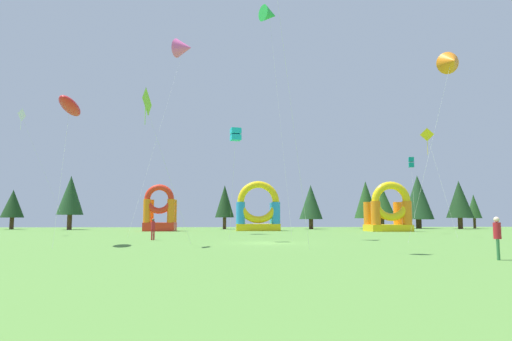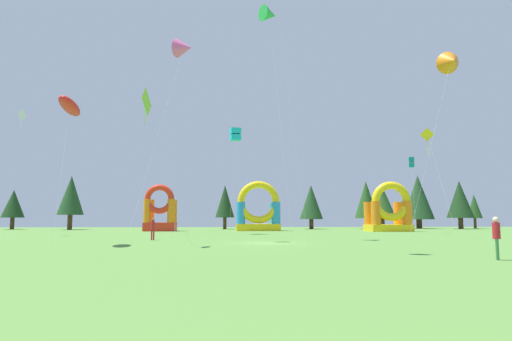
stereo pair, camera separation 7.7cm
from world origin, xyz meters
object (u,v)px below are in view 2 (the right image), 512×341
(kite_yellow_diamond, at_px, (427,136))
(person_near_camera, at_px, (496,234))
(kite_orange_delta, at_px, (451,62))
(inflatable_blue_arch, at_px, (389,213))
(inflatable_yellow_castle, at_px, (258,213))
(kite_white_diamond, at_px, (21,116))
(inflatable_orange_dome, at_px, (160,214))
(kite_teal_box, at_px, (411,162))
(kite_green_delta, at_px, (269,15))
(kite_red_parafoil, at_px, (70,106))
(kite_cyan_box, at_px, (235,135))
(person_left_edge, at_px, (153,227))
(kite_lime_diamond, at_px, (144,104))
(kite_pink_delta, at_px, (184,48))

(kite_yellow_diamond, relative_size, person_near_camera, 5.69)
(kite_orange_delta, xyz_separation_m, person_near_camera, (-4.99, -12.79, -12.26))
(inflatable_blue_arch, height_order, inflatable_yellow_castle, inflatable_yellow_castle)
(kite_white_diamond, xyz_separation_m, inflatable_orange_dome, (12.34, 15.88, -10.08))
(kite_orange_delta, distance_m, person_near_camera, 18.41)
(kite_teal_box, height_order, kite_green_delta, kite_green_delta)
(kite_red_parafoil, distance_m, kite_yellow_diamond, 32.57)
(kite_cyan_box, relative_size, person_left_edge, 4.97)
(kite_lime_diamond, xyz_separation_m, inflatable_blue_arch, (27.37, 31.65, -6.69))
(kite_green_delta, height_order, inflatable_orange_dome, kite_green_delta)
(kite_orange_delta, bearing_deg, kite_teal_box, 75.79)
(kite_red_parafoil, xyz_separation_m, inflatable_yellow_castle, (14.99, 34.39, -6.80))
(kite_orange_delta, relative_size, person_left_edge, 8.14)
(kite_cyan_box, relative_size, person_near_camera, 4.79)
(kite_cyan_box, height_order, inflatable_blue_arch, kite_cyan_box)
(kite_yellow_diamond, distance_m, kite_pink_delta, 29.39)
(kite_lime_diamond, bearing_deg, inflatable_blue_arch, 49.15)
(person_near_camera, xyz_separation_m, inflatable_yellow_castle, (-7.27, 46.28, 1.45))
(person_left_edge, bearing_deg, kite_white_diamond, 122.81)
(inflatable_yellow_castle, bearing_deg, inflatable_orange_dome, -175.49)
(person_left_edge, height_order, person_near_camera, person_near_camera)
(inflatable_blue_arch, bearing_deg, kite_pink_delta, -163.04)
(kite_lime_diamond, distance_m, kite_cyan_box, 8.30)
(kite_lime_diamond, height_order, kite_white_diamond, kite_white_diamond)
(kite_pink_delta, height_order, inflatable_yellow_castle, kite_pink_delta)
(kite_red_parafoil, distance_m, inflatable_orange_dome, 34.03)
(kite_pink_delta, height_order, inflatable_orange_dome, kite_pink_delta)
(kite_teal_box, relative_size, kite_orange_delta, 0.63)
(inflatable_blue_arch, bearing_deg, kite_green_delta, -129.26)
(kite_red_parafoil, xyz_separation_m, inflatable_orange_dome, (1.18, 33.30, -6.94))
(kite_green_delta, bearing_deg, person_left_edge, -175.91)
(kite_white_diamond, height_order, kite_yellow_diamond, kite_white_diamond)
(kite_cyan_box, height_order, kite_white_diamond, kite_white_diamond)
(person_near_camera, distance_m, inflatable_orange_dome, 49.88)
(kite_yellow_diamond, bearing_deg, kite_orange_delta, -105.18)
(kite_teal_box, height_order, kite_cyan_box, kite_teal_box)
(inflatable_blue_arch, bearing_deg, inflatable_orange_dome, 174.06)
(kite_pink_delta, bearing_deg, kite_yellow_diamond, -21.19)
(kite_teal_box, relative_size, kite_green_delta, 0.44)
(kite_teal_box, distance_m, kite_yellow_diamond, 9.57)
(kite_yellow_diamond, xyz_separation_m, person_near_camera, (-8.01, -23.91, -8.75))
(kite_lime_diamond, bearing_deg, kite_orange_delta, 6.57)
(kite_cyan_box, distance_m, kite_orange_delta, 17.02)
(kite_yellow_diamond, xyz_separation_m, inflatable_yellow_castle, (-15.27, 22.37, -7.30))
(kite_lime_diamond, distance_m, kite_white_diamond, 25.38)
(kite_white_diamond, bearing_deg, inflatable_blue_arch, 16.05)
(kite_orange_delta, xyz_separation_m, kite_red_parafoil, (-27.25, -0.90, -4.02))
(kite_red_parafoil, bearing_deg, kite_cyan_box, 19.52)
(kite_cyan_box, relative_size, inflatable_orange_dome, 1.35)
(kite_green_delta, xyz_separation_m, inflatable_yellow_castle, (0.70, 26.82, -17.25))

